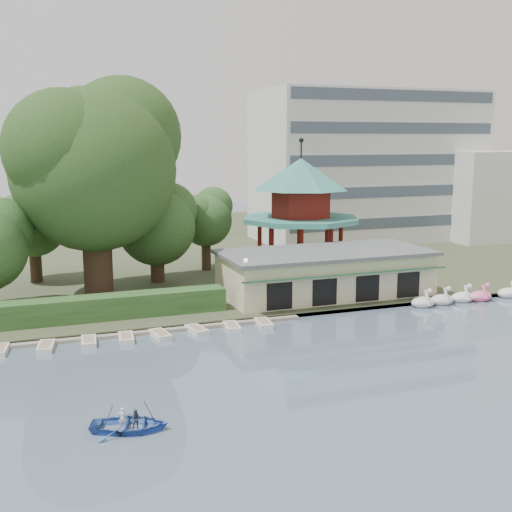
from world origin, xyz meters
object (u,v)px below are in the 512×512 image
big_tree (95,159)px  rowboat_with_passengers (129,420)px  boathouse (325,272)px  dock (74,338)px  pavilion (301,203)px

big_tree → rowboat_with_passengers: big_tree is taller
big_tree → rowboat_with_passengers: size_ratio=3.09×
boathouse → dock: bearing=-167.8°
pavilion → rowboat_with_passengers: bearing=-126.4°
dock → big_tree: 16.78m
big_tree → rowboat_with_passengers: (-1.84, -26.89, -11.81)m
big_tree → boathouse: bearing=-18.4°
dock → boathouse: (22.00, 4.77, 2.25)m
dock → rowboat_with_passengers: size_ratio=5.51×
pavilion → rowboat_with_passengers: pavilion is taller
boathouse → big_tree: big_tree is taller
pavilion → rowboat_with_passengers: (-22.65, -30.67, -6.94)m
boathouse → pavilion: bearing=78.7°
pavilion → dock: bearing=-148.3°
rowboat_with_passengers → big_tree: bearing=86.1°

